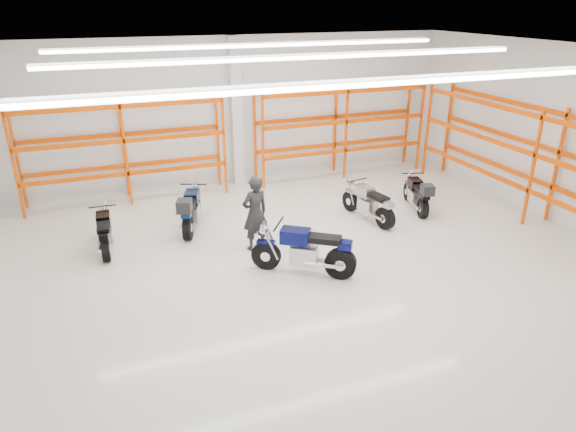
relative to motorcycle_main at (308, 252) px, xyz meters
name	(u,v)px	position (x,y,z in m)	size (l,w,h in m)	color
ground	(309,263)	(0.23, 0.44, -0.53)	(14.00, 14.00, 0.00)	beige
room_shell	(312,117)	(0.23, 0.47, 2.76)	(14.02, 12.02, 4.51)	silver
motorcycle_main	(308,252)	(0.00, 0.00, 0.00)	(1.97, 1.44, 1.13)	black
motorcycle_back_a	(105,233)	(-3.98, 2.73, -0.09)	(0.62, 1.88, 0.92)	black
motorcycle_back_b	(191,211)	(-1.89, 3.14, 0.01)	(1.03, 2.11, 1.11)	black
motorcycle_back_c	(370,204)	(2.65, 2.08, -0.06)	(0.71, 2.01, 0.99)	black
motorcycle_back_d	(418,195)	(4.22, 2.21, -0.05)	(0.83, 1.92, 1.00)	black
standing_man	(255,213)	(-0.67, 1.57, 0.37)	(0.65, 0.43, 1.80)	black
structural_column	(236,113)	(0.23, 6.26, 1.72)	(0.32, 0.32, 4.50)	white
pallet_racking_back_left	(123,141)	(-3.17, 5.92, 1.26)	(5.67, 0.87, 3.00)	#E03C03
pallet_racking_back_right	(341,122)	(3.63, 5.92, 1.26)	(5.67, 0.87, 3.00)	#E03C03
pallet_racking_side	(547,156)	(6.71, 0.44, 1.29)	(0.87, 9.07, 3.00)	#E03C03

